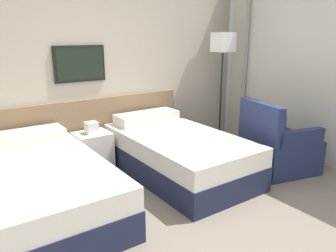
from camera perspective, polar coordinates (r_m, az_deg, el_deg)
The scene contains 7 objects.
ground_plane at distance 3.14m, azimuth 7.86°, elevation -16.00°, with size 16.00×16.00×0.00m, color slate.
wall_headboard at distance 4.40m, azimuth -10.46°, elevation 10.98°, with size 10.00×0.10×2.70m.
bed_near_door at distance 3.36m, azimuth -20.89°, elevation -9.78°, with size 1.07×1.91×0.62m.
bed_near_window at distance 3.97m, azimuth 1.63°, elevation -4.72°, with size 1.07×1.91×0.62m.
nightstand at distance 4.20m, azimuth -12.94°, elevation -4.11°, with size 0.42×0.38×0.61m.
floor_lamp at distance 4.86m, azimuth 9.53°, elevation 12.90°, with size 0.26×0.26×1.67m.
armchair at distance 4.29m, azimuth 18.46°, elevation -3.61°, with size 0.90×0.89×0.88m.
Camera 1 is at (-1.85, -1.93, 1.64)m, focal length 35.00 mm.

